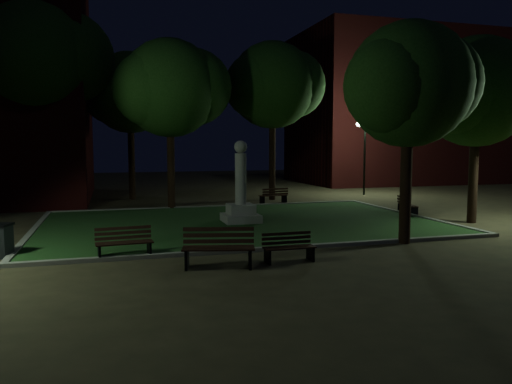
# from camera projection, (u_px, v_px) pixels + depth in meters

# --- Properties ---
(ground) EXTENTS (80.00, 80.00, 0.00)m
(ground) POSITION_uv_depth(u_px,v_px,m) (255.00, 232.00, 17.80)
(ground) COLOR #3F3723
(lawn) EXTENTS (15.00, 10.00, 0.08)m
(lawn) POSITION_uv_depth(u_px,v_px,m) (241.00, 223.00, 19.71)
(lawn) COLOR #244A1E
(lawn) RESTS_ON ground
(lawn_kerb) EXTENTS (15.40, 10.40, 0.12)m
(lawn_kerb) POSITION_uv_depth(u_px,v_px,m) (241.00, 222.00, 19.71)
(lawn_kerb) COLOR slate
(lawn_kerb) RESTS_ON ground
(monument) EXTENTS (1.40, 1.40, 3.20)m
(monument) POSITION_uv_depth(u_px,v_px,m) (241.00, 200.00, 19.62)
(monument) COLOR gray
(monument) RESTS_ON lawn
(building_far) EXTENTS (16.00, 10.00, 12.00)m
(building_far) POSITION_uv_depth(u_px,v_px,m) (395.00, 109.00, 41.38)
(building_far) COLOR #410F0E
(building_far) RESTS_ON ground
(tree_north_wl) EXTENTS (5.67, 4.63, 8.07)m
(tree_north_wl) POSITION_uv_depth(u_px,v_px,m) (172.00, 88.00, 23.51)
(tree_north_wl) COLOR black
(tree_north_wl) RESTS_ON ground
(tree_north_er) EXTENTS (5.89, 4.81, 8.79)m
(tree_north_er) POSITION_uv_depth(u_px,v_px,m) (274.00, 85.00, 27.66)
(tree_north_er) COLOR black
(tree_north_er) RESTS_ON ground
(tree_east) EXTENTS (5.27, 4.31, 7.33)m
(tree_east) POSITION_uv_depth(u_px,v_px,m) (479.00, 92.00, 19.47)
(tree_east) COLOR black
(tree_east) RESTS_ON ground
(tree_se) EXTENTS (4.75, 3.88, 6.91)m
(tree_se) POSITION_uv_depth(u_px,v_px,m) (411.00, 85.00, 15.39)
(tree_se) COLOR black
(tree_se) RESTS_ON ground
(tree_nw) EXTENTS (6.82, 5.57, 10.03)m
(tree_nw) POSITION_uv_depth(u_px,v_px,m) (39.00, 58.00, 23.84)
(tree_nw) COLOR black
(tree_nw) RESTS_ON ground
(tree_far_north) EXTENTS (5.55, 4.53, 8.27)m
(tree_far_north) POSITION_uv_depth(u_px,v_px,m) (132.00, 93.00, 27.89)
(tree_far_north) COLOR black
(tree_far_north) RESTS_ON ground
(lamppost_ne) EXTENTS (1.18, 0.28, 4.49)m
(lamppost_ne) POSITION_uv_depth(u_px,v_px,m) (365.00, 144.00, 30.56)
(lamppost_ne) COLOR black
(lamppost_ne) RESTS_ON ground
(bench_near_left) EXTENTS (1.93, 1.04, 1.00)m
(bench_near_left) POSITION_uv_depth(u_px,v_px,m) (219.00, 249.00, 12.72)
(bench_near_left) COLOR black
(bench_near_left) RESTS_ON ground
(bench_near_right) EXTENTS (1.40, 0.50, 0.77)m
(bench_near_right) POSITION_uv_depth(u_px,v_px,m) (289.00, 248.00, 13.37)
(bench_near_right) COLOR black
(bench_near_right) RESTS_ON ground
(bench_west_near) EXTENTS (1.57, 0.66, 0.84)m
(bench_west_near) POSITION_uv_depth(u_px,v_px,m) (124.00, 244.00, 13.80)
(bench_west_near) COLOR black
(bench_west_near) RESTS_ON ground
(bench_right_side) EXTENTS (0.86, 1.53, 0.80)m
(bench_right_side) POSITION_uv_depth(u_px,v_px,m) (406.00, 206.00, 22.38)
(bench_right_side) COLOR black
(bench_right_side) RESTS_ON ground
(bench_far_side) EXTENTS (1.56, 0.75, 0.82)m
(bench_far_side) POSITION_uv_depth(u_px,v_px,m) (274.00, 196.00, 26.39)
(bench_far_side) COLOR black
(bench_far_side) RESTS_ON ground
(trash_bin) EXTENTS (0.71, 0.71, 0.96)m
(trash_bin) POSITION_uv_depth(u_px,v_px,m) (0.00, 240.00, 13.78)
(trash_bin) COLOR black
(trash_bin) RESTS_ON ground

